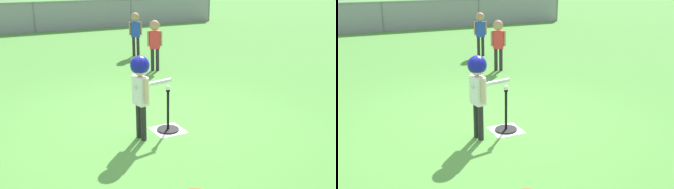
% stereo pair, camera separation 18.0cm
% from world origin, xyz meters
% --- Properties ---
extents(ground_plane, '(60.00, 60.00, 0.00)m').
position_xyz_m(ground_plane, '(0.00, 0.00, 0.00)').
color(ground_plane, '#51933D').
extents(home_plate, '(0.44, 0.44, 0.01)m').
position_xyz_m(home_plate, '(0.17, -0.31, 0.00)').
color(home_plate, white).
rests_on(home_plate, ground_plane).
extents(batting_tee, '(0.32, 0.32, 0.61)m').
position_xyz_m(batting_tee, '(0.17, -0.31, 0.09)').
color(batting_tee, black).
rests_on(batting_tee, ground_plane).
extents(baseball_on_tee, '(0.07, 0.07, 0.07)m').
position_xyz_m(baseball_on_tee, '(0.17, -0.31, 0.65)').
color(baseball_on_tee, white).
rests_on(baseball_on_tee, batting_tee).
extents(batter_child, '(0.64, 0.33, 1.17)m').
position_xyz_m(batter_child, '(-0.28, -0.40, 0.83)').
color(batter_child, '#262626').
rests_on(batter_child, ground_plane).
extents(fielder_near_right, '(0.34, 0.23, 1.18)m').
position_xyz_m(fielder_near_right, '(1.76, 4.64, 0.76)').
color(fielder_near_right, '#262626').
rests_on(fielder_near_right, ground_plane).
extents(fielder_near_left, '(0.33, 0.23, 1.17)m').
position_xyz_m(fielder_near_left, '(1.53, 2.94, 0.76)').
color(fielder_near_left, '#262626').
rests_on(fielder_near_left, ground_plane).
extents(outfield_fence, '(16.06, 0.06, 1.15)m').
position_xyz_m(outfield_fence, '(0.00, 10.45, 0.62)').
color(outfield_fence, slate).
rests_on(outfield_fence, ground_plane).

